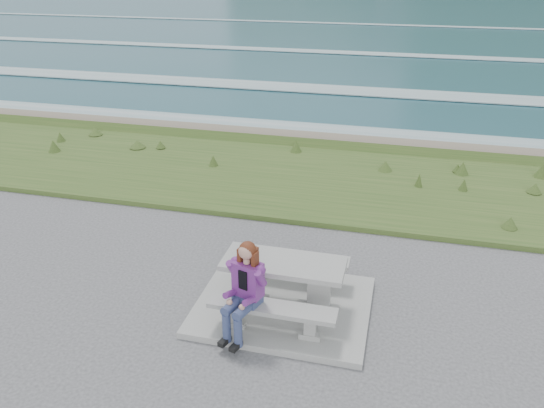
% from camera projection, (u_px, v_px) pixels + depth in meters
% --- Properties ---
extents(concrete_slab, '(2.60, 2.10, 0.10)m').
position_uv_depth(concrete_slab, '(283.00, 306.00, 8.09)').
color(concrete_slab, gray).
rests_on(concrete_slab, ground).
extents(picnic_table, '(1.80, 0.75, 0.75)m').
position_uv_depth(picnic_table, '(284.00, 271.00, 7.82)').
color(picnic_table, gray).
rests_on(picnic_table, concrete_slab).
extents(bench_landward, '(1.80, 0.35, 0.45)m').
position_uv_depth(bench_landward, '(272.00, 312.00, 7.31)').
color(bench_landward, gray).
rests_on(bench_landward, concrete_slab).
extents(bench_seaward, '(1.80, 0.35, 0.45)m').
position_uv_depth(bench_seaward, '(293.00, 260.00, 8.53)').
color(bench_seaward, gray).
rests_on(bench_seaward, concrete_slab).
extents(grass_verge, '(160.00, 4.50, 0.22)m').
position_uv_depth(grass_verge, '(331.00, 184.00, 12.49)').
color(grass_verge, '#30501E').
rests_on(grass_verge, ground).
extents(shore_drop, '(160.00, 0.80, 2.20)m').
position_uv_depth(shore_drop, '(346.00, 145.00, 15.03)').
color(shore_drop, brown).
rests_on(shore_drop, ground).
extents(ocean, '(1600.00, 1600.00, 0.09)m').
position_uv_depth(ocean, '(381.00, 80.00, 30.84)').
color(ocean, '#215260').
rests_on(ocean, ground).
extents(seated_woman, '(0.57, 0.77, 1.39)m').
position_uv_depth(seated_woman, '(242.00, 303.00, 7.21)').
color(seated_woman, navy).
rests_on(seated_woman, concrete_slab).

